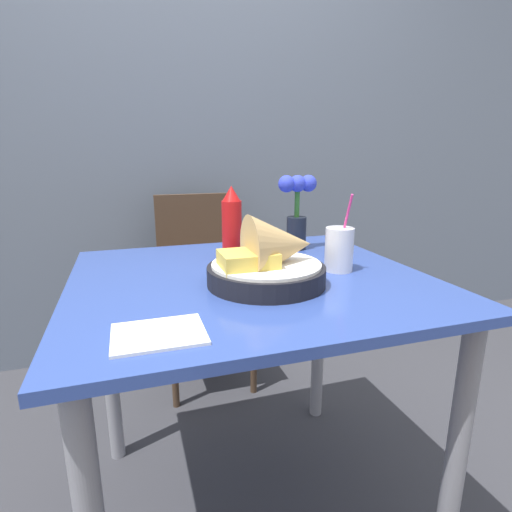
% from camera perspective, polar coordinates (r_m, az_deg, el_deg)
% --- Properties ---
extents(ground_plane, '(12.00, 12.00, 0.00)m').
position_cam_1_polar(ground_plane, '(1.50, -0.72, -32.14)').
color(ground_plane, '#38383D').
extents(wall_window, '(7.00, 0.06, 2.60)m').
position_cam_1_polar(wall_window, '(2.21, -10.57, 19.69)').
color(wall_window, slate).
rests_on(wall_window, ground_plane).
extents(dining_table, '(0.93, 0.85, 0.77)m').
position_cam_1_polar(dining_table, '(1.12, -0.83, -8.71)').
color(dining_table, '#334C9E').
rests_on(dining_table, ground_plane).
extents(chair_far_window, '(0.40, 0.40, 0.90)m').
position_cam_1_polar(chair_far_window, '(1.97, -7.81, -2.15)').
color(chair_far_window, '#473323').
rests_on(chair_far_window, ground_plane).
extents(food_basket, '(0.30, 0.30, 0.18)m').
position_cam_1_polar(food_basket, '(1.00, 2.23, -0.63)').
color(food_basket, black).
rests_on(food_basket, dining_table).
extents(ketchup_bottle, '(0.06, 0.06, 0.23)m').
position_cam_1_polar(ketchup_bottle, '(1.23, -3.50, 4.59)').
color(ketchup_bottle, red).
rests_on(ketchup_bottle, dining_table).
extents(drink_cup, '(0.08, 0.08, 0.22)m').
position_cam_1_polar(drink_cup, '(1.14, 11.77, 0.76)').
color(drink_cup, silver).
rests_on(drink_cup, dining_table).
extents(flower_vase, '(0.13, 0.07, 0.25)m').
position_cam_1_polar(flower_vase, '(1.36, 5.87, 6.86)').
color(flower_vase, black).
rests_on(flower_vase, dining_table).
extents(napkin, '(0.17, 0.13, 0.01)m').
position_cam_1_polar(napkin, '(0.76, -13.72, -10.76)').
color(napkin, white).
rests_on(napkin, dining_table).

